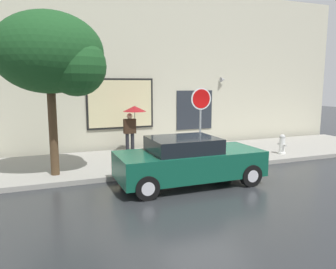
{
  "coord_description": "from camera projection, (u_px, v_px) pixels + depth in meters",
  "views": [
    {
      "loc": [
        -4.51,
        -8.53,
        2.93
      ],
      "look_at": [
        -0.48,
        1.8,
        1.2
      ],
      "focal_mm": 35.15,
      "sensor_mm": 36.0,
      "label": 1
    }
  ],
  "objects": [
    {
      "name": "ground_plane",
      "position": [
        204.0,
        181.0,
        9.92
      ],
      "size": [
        60.0,
        60.0,
        0.0
      ],
      "primitive_type": "plane",
      "color": "#282B2D"
    },
    {
      "name": "sidewalk",
      "position": [
        168.0,
        158.0,
        12.67
      ],
      "size": [
        20.0,
        4.0,
        0.15
      ],
      "primitive_type": "cube",
      "color": "gray",
      "rests_on": "ground"
    },
    {
      "name": "building_facade",
      "position": [
        148.0,
        71.0,
        14.44
      ],
      "size": [
        20.0,
        0.67,
        7.0
      ],
      "color": "beige",
      "rests_on": "ground"
    },
    {
      "name": "parked_car",
      "position": [
        188.0,
        161.0,
        9.53
      ],
      "size": [
        4.22,
        1.86,
        1.4
      ],
      "color": "#0F4C38",
      "rests_on": "ground"
    },
    {
      "name": "fire_hydrant",
      "position": [
        282.0,
        144.0,
        13.05
      ],
      "size": [
        0.3,
        0.44,
        0.79
      ],
      "color": "white",
      "rests_on": "sidewalk"
    },
    {
      "name": "pedestrian_with_umbrella",
      "position": [
        133.0,
        116.0,
        12.98
      ],
      "size": [
        0.92,
        0.92,
        1.9
      ],
      "color": "black",
      "rests_on": "sidewalk"
    },
    {
      "name": "street_tree",
      "position": [
        55.0,
        56.0,
        9.55
      ],
      "size": [
        3.17,
        2.69,
        4.85
      ],
      "color": "#4C3823",
      "rests_on": "sidewalk"
    },
    {
      "name": "stop_sign",
      "position": [
        201.0,
        110.0,
        11.49
      ],
      "size": [
        0.76,
        0.1,
        2.63
      ],
      "color": "gray",
      "rests_on": "sidewalk"
    }
  ]
}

